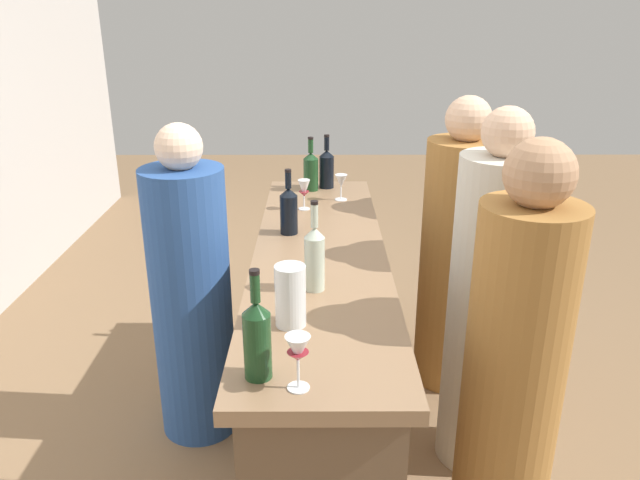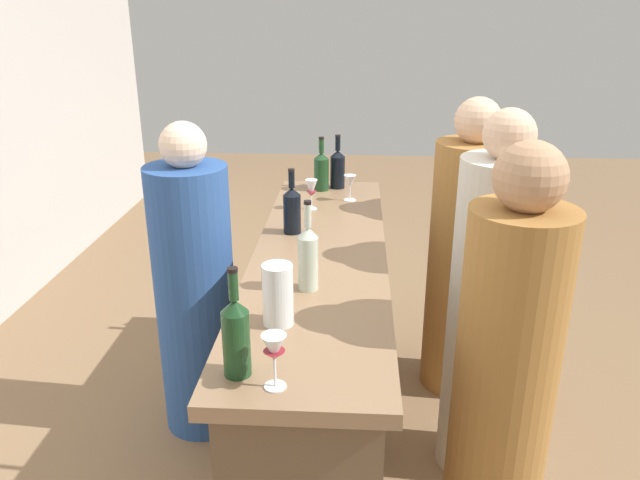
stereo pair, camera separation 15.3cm
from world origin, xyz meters
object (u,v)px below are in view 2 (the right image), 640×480
water_pitcher (278,295)px  wine_bottle_center_near_black (292,209)px  person_right_guest (503,394)px  wine_bottle_second_left_clear_pale (308,256)px  person_left_guest (465,262)px  wine_glass_near_center (274,351)px  wine_glass_near_right (311,190)px  person_center_guest (489,316)px  person_server_behind (195,296)px  wine_bottle_leftmost_olive_green (236,335)px  wine_glass_near_left (350,183)px  wine_bottle_second_right_olive_green (321,170)px  wine_bottle_rightmost_near_black (338,168)px

water_pitcher → wine_bottle_center_near_black: bearing=2.9°
wine_bottle_center_near_black → person_right_guest: size_ratio=0.19×
wine_bottle_second_left_clear_pale → person_left_guest: person_left_guest is taller
wine_bottle_second_left_clear_pale → wine_glass_near_center: (-0.62, 0.04, -0.01)m
wine_glass_near_right → wine_bottle_second_left_clear_pale: bearing=-176.5°
person_center_guest → person_right_guest: 0.56m
person_center_guest → person_server_behind: bearing=-10.1°
wine_bottle_second_left_clear_pale → wine_glass_near_right: 0.94m
water_pitcher → person_center_guest: (0.55, -0.81, -0.34)m
wine_bottle_leftmost_olive_green → person_left_guest: bearing=-30.9°
wine_bottle_center_near_black → water_pitcher: (-0.85, -0.04, -0.01)m
wine_bottle_second_left_clear_pale → person_center_guest: size_ratio=0.21×
wine_glass_near_right → water_pitcher: water_pitcher is taller
water_pitcher → person_right_guest: 0.82m
wine_bottle_second_left_clear_pale → water_pitcher: (-0.26, 0.08, -0.02)m
wine_bottle_leftmost_olive_green → wine_glass_near_center: wine_bottle_leftmost_olive_green is taller
wine_glass_near_left → person_left_guest: bearing=-105.7°
wine_bottle_second_left_clear_pale → wine_glass_near_left: 1.10m
wine_bottle_second_left_clear_pale → person_left_guest: bearing=-38.5°
wine_glass_near_left → water_pitcher: bearing=171.2°
wine_glass_near_left → person_right_guest: bearing=-158.7°
wine_bottle_second_left_clear_pale → wine_glass_near_left: size_ratio=2.44×
wine_glass_near_center → wine_glass_near_right: (1.56, 0.02, -0.01)m
wine_bottle_second_left_clear_pale → wine_glass_near_right: wine_bottle_second_left_clear_pale is taller
wine_bottle_second_right_olive_green → person_right_guest: bearing=-155.9°
wine_bottle_second_right_olive_green → person_center_guest: person_center_guest is taller
wine_glass_near_center → person_left_guest: bearing=-26.7°
wine_bottle_center_near_black → wine_glass_near_right: bearing=-9.9°
wine_bottle_leftmost_olive_green → wine_bottle_rightmost_near_black: wine_bottle_leftmost_olive_green is taller
wine_bottle_leftmost_olive_green → person_server_behind: size_ratio=0.22×
wine_glass_near_center → wine_glass_near_right: wine_glass_near_center is taller
wine_bottle_rightmost_near_black → wine_bottle_leftmost_olive_green: bearing=173.5°
wine_bottle_second_left_clear_pale → wine_bottle_second_right_olive_green: 1.28m
wine_bottle_second_right_olive_green → person_center_guest: (-0.99, -0.76, -0.35)m
person_left_guest → wine_glass_near_right: bearing=-16.3°
wine_glass_near_left → wine_glass_near_right: wine_glass_near_right is taller
wine_bottle_rightmost_near_black → water_pitcher: size_ratio=1.46×
wine_bottle_leftmost_olive_green → person_left_guest: person_left_guest is taller
wine_glass_near_right → wine_bottle_second_right_olive_green: bearing=-5.0°
wine_bottle_second_left_clear_pale → person_right_guest: (-0.27, -0.67, -0.37)m
water_pitcher → wine_glass_near_left: bearing=-8.8°
wine_bottle_rightmost_near_black → person_server_behind: person_server_behind is taller
wine_bottle_second_left_clear_pale → wine_bottle_center_near_black: 0.60m
wine_glass_near_right → person_right_guest: (-1.21, -0.72, -0.34)m
wine_bottle_leftmost_olive_green → person_center_guest: 1.28m
wine_bottle_leftmost_olive_green → person_server_behind: 1.22m
wine_glass_near_left → person_server_behind: person_server_behind is taller
wine_bottle_leftmost_olive_green → wine_bottle_second_left_clear_pale: wine_bottle_second_left_clear_pale is taller
wine_bottle_leftmost_olive_green → wine_bottle_center_near_black: (1.15, -0.03, -0.01)m
wine_bottle_second_right_olive_green → wine_glass_near_left: (-0.19, -0.16, -0.02)m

